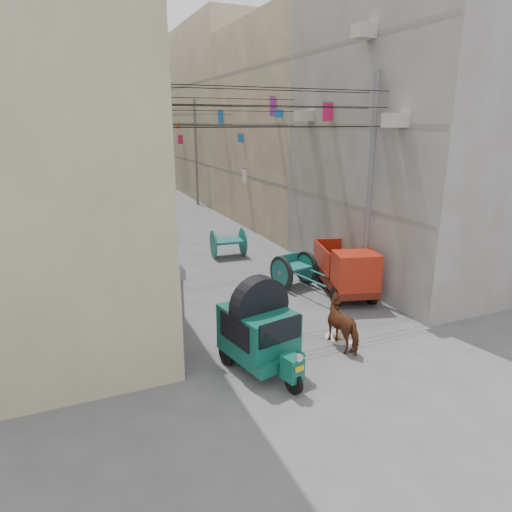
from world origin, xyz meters
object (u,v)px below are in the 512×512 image
feed_sack (342,333)px  distant_car_white (125,211)px  distant_car_grey (159,189)px  mini_truck (348,274)px  horse (345,324)px  distant_car_green (116,183)px  tonga_cart (294,270)px  auto_rickshaw (260,329)px  second_cart (228,242)px

feed_sack → distant_car_white: bearing=100.2°
distant_car_grey → mini_truck: bearing=-68.5°
horse → distant_car_green: 36.43m
distant_car_white → distant_car_grey: distant_car_grey is taller
tonga_cart → distant_car_grey: (-0.22, 25.21, -0.05)m
tonga_cart → feed_sack: bearing=-109.7°
mini_truck → distant_car_white: bearing=124.3°
mini_truck → feed_sack: bearing=-110.5°
auto_rickshaw → feed_sack: size_ratio=4.61×
auto_rickshaw → second_cart: bearing=63.0°
auto_rickshaw → distant_car_white: (-0.61, 20.89, -0.51)m
auto_rickshaw → distant_car_green: auto_rickshaw is taller
auto_rickshaw → distant_car_white: 20.90m
tonga_cart → second_cart: second_cart is taller
tonga_cart → feed_sack: tonga_cart is taller
mini_truck → feed_sack: (-2.06, -2.77, -0.78)m
horse → auto_rickshaw: bearing=0.9°
distant_car_grey → auto_rickshaw: bearing=-78.4°
feed_sack → distant_car_white: distant_car_white is taller
mini_truck → horse: size_ratio=2.27×
feed_sack → distant_car_grey: size_ratio=0.16×
tonga_cart → distant_car_grey: 25.21m
auto_rickshaw → distant_car_white: bearing=80.1°
auto_rickshaw → tonga_cart: (3.82, 5.28, -0.46)m
mini_truck → distant_car_white: mini_truck is taller
tonga_cart → distant_car_white: (-4.42, 15.60, -0.05)m
mini_truck → distant_car_green: bearing=113.9°
feed_sack → distant_car_grey: distant_car_grey is taller
auto_rickshaw → distant_car_green: 36.57m
second_cart → auto_rickshaw: bearing=-99.9°
second_cart → distant_car_grey: second_cart is taller
mini_truck → distant_car_green: mini_truck is taller
feed_sack → distant_car_green: distant_car_green is taller
horse → distant_car_white: size_ratio=0.44×
auto_rickshaw → second_cart: auto_rickshaw is taller
mini_truck → second_cart: mini_truck is taller
auto_rickshaw → mini_truck: size_ratio=0.76×
feed_sack → horse: horse is taller
second_cart → horse: horse is taller
horse → distant_car_white: horse is taller
second_cart → tonga_cart: bearing=-73.5°
mini_truck → feed_sack: size_ratio=6.03×
horse → distant_car_green: size_ratio=0.37×
auto_rickshaw → horse: bearing=-7.8°
distant_car_white → auto_rickshaw: bearing=101.1°
feed_sack → distant_car_grey: (0.56, 29.82, 0.49)m
second_cart → mini_truck: bearing=-66.2°
mini_truck → distant_car_grey: 27.09m
tonga_cart → distant_car_green: 31.44m
tonga_cart → distant_car_grey: tonga_cart is taller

